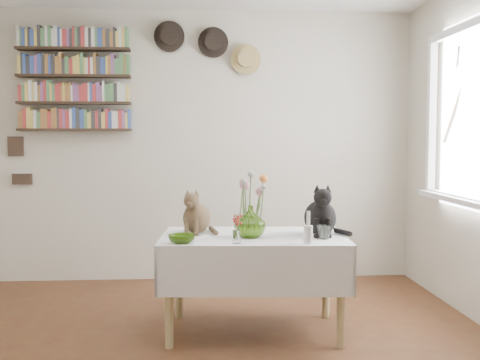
{
  "coord_description": "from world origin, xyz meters",
  "views": [
    {
      "loc": [
        0.02,
        -3.37,
        1.32
      ],
      "look_at": [
        0.28,
        0.55,
        1.05
      ],
      "focal_mm": 45.0,
      "sensor_mm": 36.0,
      "label": 1
    }
  ],
  "objects": [
    {
      "name": "candlestick",
      "position": [
        0.7,
        0.31,
        0.73
      ],
      "size": [
        0.06,
        0.06,
        0.2
      ],
      "color": "white",
      "rests_on": "dining_table"
    },
    {
      "name": "window",
      "position": [
        1.97,
        0.8,
        1.4
      ],
      "size": [
        0.12,
        1.52,
        1.32
      ],
      "color": "white",
      "rests_on": "room"
    },
    {
      "name": "wall_art_plaques",
      "position": [
        -1.63,
        2.23,
        1.12
      ],
      "size": [
        0.21,
        0.02,
        0.44
      ],
      "color": "#38281E",
      "rests_on": "room"
    },
    {
      "name": "berry_jar",
      "position": [
        0.25,
        0.35,
        0.76
      ],
      "size": [
        0.05,
        0.05,
        0.21
      ],
      "color": "white",
      "rests_on": "dining_table"
    },
    {
      "name": "flower_bouquet",
      "position": [
        0.36,
        0.58,
        1.01
      ],
      "size": [
        0.17,
        0.13,
        0.39
      ],
      "color": "#4C7233",
      "rests_on": "flower_vase"
    },
    {
      "name": "porcelain_figurine",
      "position": [
        0.92,
        0.66,
        0.71
      ],
      "size": [
        0.05,
        0.05,
        0.1
      ],
      "color": "white",
      "rests_on": "dining_table"
    },
    {
      "name": "drinking_glass",
      "position": [
        0.83,
        0.47,
        0.71
      ],
      "size": [
        0.11,
        0.11,
        0.09
      ],
      "primitive_type": "imported",
      "rotation": [
        0.0,
        0.0,
        -0.06
      ],
      "color": "white",
      "rests_on": "dining_table"
    },
    {
      "name": "dining_table",
      "position": [
        0.38,
        0.65,
        0.5
      ],
      "size": [
        1.29,
        0.88,
        0.67
      ],
      "color": "white",
      "rests_on": "room"
    },
    {
      "name": "flower_vase",
      "position": [
        0.36,
        0.57,
        0.77
      ],
      "size": [
        0.22,
        0.22,
        0.21
      ],
      "primitive_type": "imported",
      "rotation": [
        0.0,
        0.0,
        -0.1
      ],
      "color": "#80B135",
      "rests_on": "dining_table"
    },
    {
      "name": "room",
      "position": [
        0.0,
        0.0,
        1.25
      ],
      "size": [
        4.08,
        4.58,
        2.58
      ],
      "color": "brown",
      "rests_on": "ground"
    },
    {
      "name": "wall_hats",
      "position": [
        0.12,
        2.19,
        2.17
      ],
      "size": [
        0.98,
        0.09,
        0.48
      ],
      "color": "black",
      "rests_on": "room"
    },
    {
      "name": "green_bowl",
      "position": [
        -0.09,
        0.38,
        0.69
      ],
      "size": [
        0.2,
        0.2,
        0.05
      ],
      "primitive_type": "imported",
      "rotation": [
        0.0,
        0.0,
        -0.17
      ],
      "color": "#80B135",
      "rests_on": "dining_table"
    },
    {
      "name": "bookshelf_unit",
      "position": [
        -1.1,
        2.16,
        1.84
      ],
      "size": [
        1.0,
        0.16,
        0.91
      ],
      "color": "#322418",
      "rests_on": "room"
    },
    {
      "name": "black_cat",
      "position": [
        0.84,
        0.66,
        0.85
      ],
      "size": [
        0.26,
        0.32,
        0.36
      ],
      "primitive_type": null,
      "rotation": [
        0.0,
        0.0,
        -0.08
      ],
      "color": "black",
      "rests_on": "dining_table"
    },
    {
      "name": "tabby_cat",
      "position": [
        -0.0,
        0.8,
        0.82
      ],
      "size": [
        0.28,
        0.32,
        0.32
      ],
      "primitive_type": null,
      "rotation": [
        0.0,
        0.0,
        -0.3
      ],
      "color": "brown",
      "rests_on": "dining_table"
    }
  ]
}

